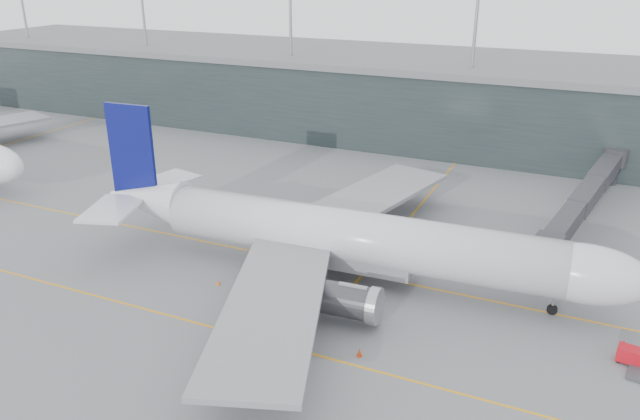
% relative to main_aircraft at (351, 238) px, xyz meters
% --- Properties ---
extents(ground, '(320.00, 320.00, 0.00)m').
position_rel_main_aircraft_xyz_m(ground, '(-4.01, 5.25, -4.80)').
color(ground, slate).
rests_on(ground, ground).
extents(taxiline_a, '(160.00, 0.25, 0.02)m').
position_rel_main_aircraft_xyz_m(taxiline_a, '(-4.01, 1.25, -4.79)').
color(taxiline_a, orange).
rests_on(taxiline_a, ground).
extents(taxiline_b, '(160.00, 0.25, 0.02)m').
position_rel_main_aircraft_xyz_m(taxiline_b, '(-4.01, -14.75, -4.79)').
color(taxiline_b, orange).
rests_on(taxiline_b, ground).
extents(taxiline_lead_main, '(0.25, 60.00, 0.02)m').
position_rel_main_aircraft_xyz_m(taxiline_lead_main, '(0.99, 25.25, -4.79)').
color(taxiline_lead_main, orange).
rests_on(taxiline_lead_main, ground).
extents(taxiline_lead_adj, '(0.25, 60.00, 0.02)m').
position_rel_main_aircraft_xyz_m(taxiline_lead_adj, '(-79.01, 25.25, -4.79)').
color(taxiline_lead_adj, orange).
rests_on(taxiline_lead_adj, ground).
extents(terminal, '(240.00, 36.00, 29.00)m').
position_rel_main_aircraft_xyz_m(terminal, '(-4.02, 63.24, 2.82)').
color(terminal, '#1E282A').
rests_on(terminal, ground).
extents(main_aircraft, '(60.92, 57.22, 17.09)m').
position_rel_main_aircraft_xyz_m(main_aircraft, '(0.00, 0.00, 0.00)').
color(main_aircraft, silver).
rests_on(main_aircraft, ground).
extents(jet_bridge, '(8.66, 42.35, 5.71)m').
position_rel_main_aircraft_xyz_m(jet_bridge, '(21.74, 27.70, -0.52)').
color(jet_bridge, '#2F2E33').
rests_on(jet_bridge, ground).
extents(gse_cart, '(2.34, 1.69, 1.47)m').
position_rel_main_aircraft_xyz_m(gse_cart, '(27.89, -4.56, -3.98)').
color(gse_cart, '#B70D17').
rests_on(gse_cart, ground).
extents(uld_a, '(2.08, 1.85, 1.59)m').
position_rel_main_aircraft_xyz_m(uld_a, '(-9.57, 15.49, -3.96)').
color(uld_a, '#35363A').
rests_on(uld_a, ground).
extents(uld_b, '(2.74, 2.52, 2.01)m').
position_rel_main_aircraft_xyz_m(uld_b, '(-5.39, 17.84, -3.74)').
color(uld_b, '#35363A').
rests_on(uld_b, ground).
extents(uld_c, '(2.16, 1.98, 1.59)m').
position_rel_main_aircraft_xyz_m(uld_c, '(-3.27, 15.48, -3.96)').
color(uld_c, '#35363A').
rests_on(uld_c, ground).
extents(cone_nose, '(0.39, 0.39, 0.63)m').
position_rel_main_aircraft_xyz_m(cone_nose, '(27.42, -1.85, -4.48)').
color(cone_nose, '#F33B0D').
rests_on(cone_nose, ground).
extents(cone_wing_stbd, '(0.50, 0.50, 0.79)m').
position_rel_main_aircraft_xyz_m(cone_wing_stbd, '(6.20, -13.34, -4.40)').
color(cone_wing_stbd, red).
rests_on(cone_wing_stbd, ground).
extents(cone_wing_port, '(0.43, 0.43, 0.68)m').
position_rel_main_aircraft_xyz_m(cone_wing_port, '(6.22, 17.61, -4.45)').
color(cone_wing_port, orange).
rests_on(cone_wing_port, ground).
extents(cone_tail, '(0.39, 0.39, 0.62)m').
position_rel_main_aircraft_xyz_m(cone_tail, '(-12.28, -7.45, -4.48)').
color(cone_tail, '#F5590D').
rests_on(cone_tail, ground).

